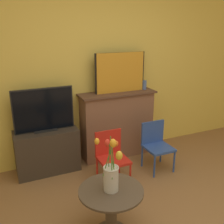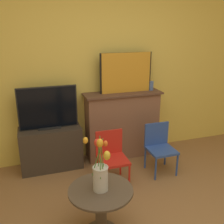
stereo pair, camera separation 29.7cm
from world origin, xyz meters
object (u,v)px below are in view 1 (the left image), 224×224
(tv_monitor, at_px, (44,110))
(vase_tulips, at_px, (111,173))
(painting, at_px, (120,73))
(chair_blue, at_px, (156,143))
(chair_red, at_px, (111,154))

(tv_monitor, bearing_deg, vase_tulips, -77.87)
(painting, bearing_deg, tv_monitor, -177.48)
(painting, distance_m, tv_monitor, 1.15)
(chair_blue, distance_m, vase_tulips, 1.38)
(chair_red, xyz_separation_m, chair_blue, (0.67, 0.05, 0.00))
(painting, relative_size, vase_tulips, 1.39)
(chair_red, height_order, chair_blue, same)
(tv_monitor, bearing_deg, chair_blue, -21.16)
(painting, bearing_deg, chair_red, -123.80)
(chair_blue, bearing_deg, vase_tulips, -140.26)
(chair_red, height_order, vase_tulips, vase_tulips)
(vase_tulips, bearing_deg, tv_monitor, 102.13)
(painting, distance_m, vase_tulips, 1.73)
(tv_monitor, xyz_separation_m, chair_red, (0.66, -0.57, -0.48))
(painting, xyz_separation_m, tv_monitor, (-1.08, -0.05, -0.39))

